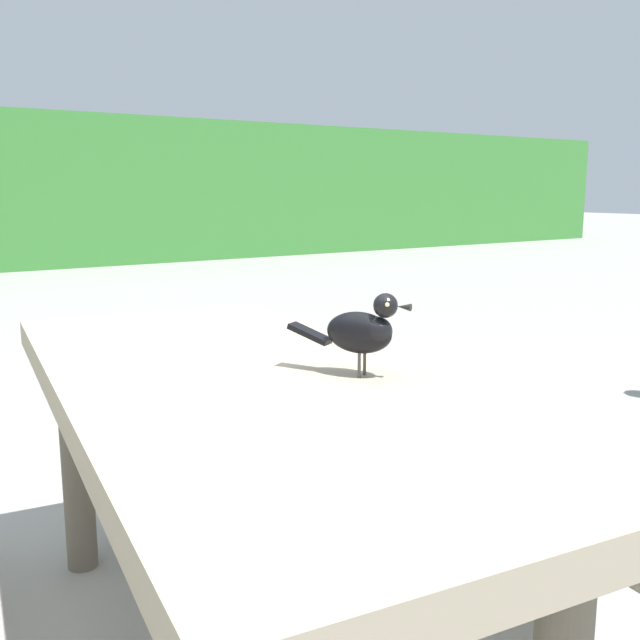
% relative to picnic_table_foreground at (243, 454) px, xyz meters
% --- Properties ---
extents(picnic_table_foreground, '(1.88, 1.90, 0.74)m').
position_rel_picnic_table_foreground_xyz_m(picnic_table_foreground, '(0.00, 0.00, 0.00)').
color(picnic_table_foreground, gray).
rests_on(picnic_table_foreground, ground).
extents(bird_grackle, '(0.16, 0.26, 0.18)m').
position_rel_picnic_table_foreground_xyz_m(bird_grackle, '(0.21, -0.17, 0.29)').
color(bird_grackle, black).
rests_on(bird_grackle, picnic_table_foreground).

